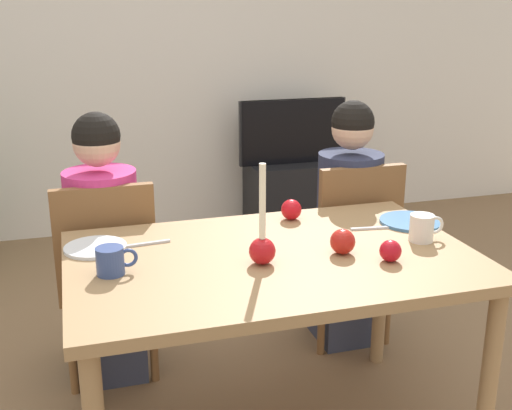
{
  "coord_description": "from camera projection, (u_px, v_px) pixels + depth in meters",
  "views": [
    {
      "loc": [
        -0.64,
        -1.95,
        1.57
      ],
      "look_at": [
        0.0,
        0.2,
        0.87
      ],
      "focal_mm": 44.7,
      "sensor_mm": 36.0,
      "label": 1
    }
  ],
  "objects": [
    {
      "name": "dining_table",
      "position": [
        272.0,
        277.0,
        2.23
      ],
      "size": [
        1.4,
        0.9,
        0.75
      ],
      "color": "#99754C",
      "rests_on": "ground"
    },
    {
      "name": "plate_right",
      "position": [
        411.0,
        221.0,
        2.52
      ],
      "size": [
        0.25,
        0.25,
        0.01
      ],
      "primitive_type": "cylinder",
      "color": "teal",
      "rests_on": "dining_table"
    },
    {
      "name": "person_left_child",
      "position": [
        105.0,
        254.0,
        2.7
      ],
      "size": [
        0.3,
        0.3,
        1.17
      ],
      "color": "#33384C",
      "rests_on": "ground"
    },
    {
      "name": "apple_by_left_plate",
      "position": [
        291.0,
        210.0,
        2.55
      ],
      "size": [
        0.08,
        0.08,
        0.08
      ],
      "primitive_type": "sphere",
      "color": "red",
      "rests_on": "dining_table"
    },
    {
      "name": "apple_by_right_mug",
      "position": [
        390.0,
        251.0,
        2.13
      ],
      "size": [
        0.07,
        0.07,
        0.07
      ],
      "primitive_type": "sphere",
      "color": "#B5101C",
      "rests_on": "dining_table"
    },
    {
      "name": "candle_centerpiece",
      "position": [
        262.0,
        244.0,
        2.1
      ],
      "size": [
        0.09,
        0.09,
        0.34
      ],
      "color": "red",
      "rests_on": "dining_table"
    },
    {
      "name": "chair_left",
      "position": [
        107.0,
        269.0,
        2.68
      ],
      "size": [
        0.4,
        0.4,
        0.9
      ],
      "color": "brown",
      "rests_on": "ground"
    },
    {
      "name": "plate_left",
      "position": [
        95.0,
        247.0,
        2.25
      ],
      "size": [
        0.22,
        0.22,
        0.01
      ],
      "primitive_type": "cylinder",
      "color": "silver",
      "rests_on": "dining_table"
    },
    {
      "name": "fork_right",
      "position": [
        373.0,
        228.0,
        2.45
      ],
      "size": [
        0.18,
        0.04,
        0.01
      ],
      "primitive_type": "cube",
      "rotation": [
        0.0,
        0.0,
        -0.14
      ],
      "color": "silver",
      "rests_on": "dining_table"
    },
    {
      "name": "apple_near_candle",
      "position": [
        343.0,
        242.0,
        2.2
      ],
      "size": [
        0.09,
        0.09,
        0.09
      ],
      "primitive_type": "sphere",
      "color": "#AF1D15",
      "rests_on": "dining_table"
    },
    {
      "name": "tv",
      "position": [
        293.0,
        131.0,
        4.56
      ],
      "size": [
        0.79,
        0.05,
        0.46
      ],
      "color": "black",
      "rests_on": "tv_stand"
    },
    {
      "name": "tv_stand",
      "position": [
        292.0,
        194.0,
        4.7
      ],
      "size": [
        0.64,
        0.4,
        0.48
      ],
      "primitive_type": "cube",
      "color": "black",
      "rests_on": "ground"
    },
    {
      "name": "fork_left",
      "position": [
        146.0,
        244.0,
        2.29
      ],
      "size": [
        0.18,
        0.03,
        0.01
      ],
      "primitive_type": "cube",
      "rotation": [
        0.0,
        0.0,
        0.1
      ],
      "color": "silver",
      "rests_on": "dining_table"
    },
    {
      "name": "mug_left",
      "position": [
        111.0,
        261.0,
        2.03
      ],
      "size": [
        0.13,
        0.09,
        0.09
      ],
      "color": "#33477F",
      "rests_on": "dining_table"
    },
    {
      "name": "mug_right",
      "position": [
        422.0,
        228.0,
        2.32
      ],
      "size": [
        0.13,
        0.09,
        0.1
      ],
      "color": "silver",
      "rests_on": "dining_table"
    },
    {
      "name": "back_wall",
      "position": [
        158.0,
        47.0,
        4.41
      ],
      "size": [
        6.4,
        0.1,
        2.6
      ],
      "primitive_type": "cube",
      "color": "silver",
      "rests_on": "ground"
    },
    {
      "name": "chair_right",
      "position": [
        350.0,
        242.0,
        2.99
      ],
      "size": [
        0.4,
        0.4,
        0.9
      ],
      "color": "brown",
      "rests_on": "ground"
    },
    {
      "name": "person_right_child",
      "position": [
        348.0,
        228.0,
        3.0
      ],
      "size": [
        0.3,
        0.3,
        1.17
      ],
      "color": "#33384C",
      "rests_on": "ground"
    }
  ]
}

